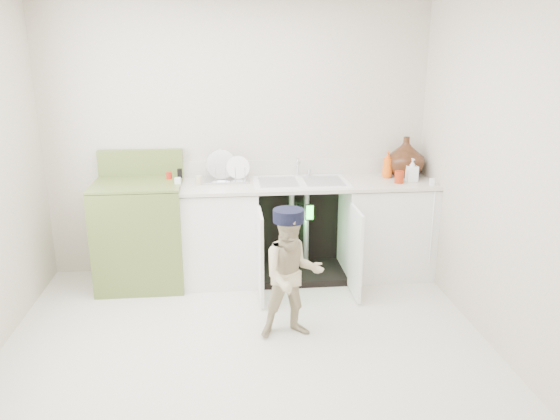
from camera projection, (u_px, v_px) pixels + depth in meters
name	position (u px, v px, depth m)	size (l,w,h in m)	color
ground	(247.00, 344.00, 3.95)	(3.50, 3.50, 0.00)	beige
room_shell	(244.00, 176.00, 3.59)	(6.00, 5.50, 1.26)	beige
counter_run	(305.00, 226.00, 5.02)	(2.44, 1.02, 1.27)	white
avocado_stove	(141.00, 232.00, 4.85)	(0.76, 0.65, 1.17)	olive
repair_worker	(292.00, 274.00, 3.94)	(0.53, 0.97, 0.97)	#BDB088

